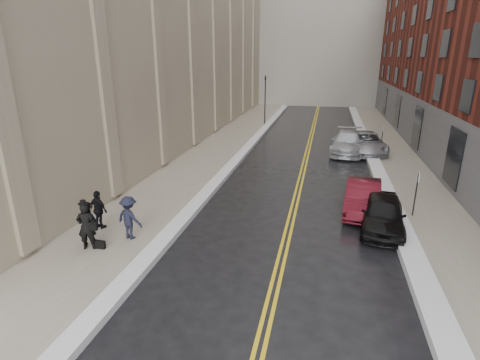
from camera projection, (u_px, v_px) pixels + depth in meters
The scene contains 18 objects.
ground at pixel (188, 300), 11.45m from camera, with size 160.00×160.00×0.00m, color black.
sidewalk_left at pixel (207, 157), 27.18m from camera, with size 4.00×64.00×0.15m, color gray.
sidewalk_right at pixel (405, 169), 24.30m from camera, with size 3.00×64.00×0.15m, color gray.
lane_stripe_a at pixel (303, 164), 25.74m from camera, with size 0.12×64.00×0.01m, color gold.
lane_stripe_b at pixel (306, 164), 25.69m from camera, with size 0.12×64.00×0.01m, color gold.
snow_ridge_left at pixel (238, 159), 26.67m from camera, with size 0.70×60.80×0.26m, color white.
snow_ridge_right at pixel (376, 167), 24.67m from camera, with size 0.85×60.80×0.30m, color white.
traffic_signal at pixel (265, 97), 38.77m from camera, with size 0.18×0.15×5.20m.
parking_sign_near at pixel (416, 191), 16.74m from camera, with size 0.06×0.35×2.23m.
parking_sign_far at pixel (382, 137), 27.83m from camera, with size 0.06×0.35×2.23m.
car_black at pixel (383, 213), 15.88m from camera, with size 1.73×4.29×1.46m, color black.
car_maroon at pixel (363, 197), 17.72m from camera, with size 1.56×4.47×1.47m, color #4D0D17.
car_silver_near at pixel (347, 142), 28.52m from camera, with size 2.30×5.66×1.64m, color #A9ABB1.
car_silver_far at pixel (366, 143), 28.53m from camera, with size 2.64×5.73×1.59m, color #989AA0.
pedestrian_main at pixel (86, 226), 13.89m from camera, with size 0.67×0.44×1.83m, color black.
pedestrian_a at pixel (88, 224), 14.18m from camera, with size 0.87×0.68×1.79m, color black.
pedestrian_b at pixel (129, 218), 14.73m from camera, with size 1.14×0.66×1.77m, color black.
pedestrian_c at pixel (99, 210), 15.63m from camera, with size 0.97×0.41×1.66m, color black.
Camera 1 is at (3.74, -9.10, 7.09)m, focal length 28.00 mm.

